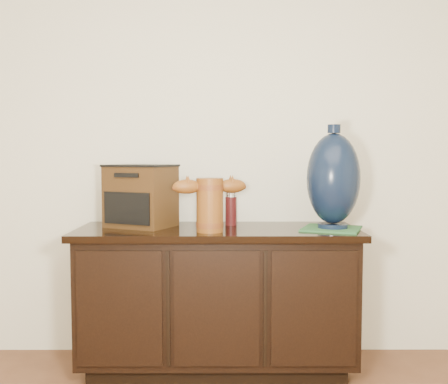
{
  "coord_description": "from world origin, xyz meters",
  "views": [
    {
      "loc": [
        0.03,
        -0.49,
        1.13
      ],
      "look_at": [
        0.04,
        2.18,
        0.95
      ],
      "focal_mm": 42.0,
      "sensor_mm": 36.0,
      "label": 1
    }
  ],
  "objects_px": {
    "sideboard": "(217,297)",
    "spray_can": "(231,209)",
    "tv_radio": "(141,196)",
    "lamp_base": "(333,179)",
    "terracotta_vessel": "(210,202)"
  },
  "relations": [
    {
      "from": "sideboard",
      "to": "spray_can",
      "type": "relative_size",
      "value": 8.08
    },
    {
      "from": "tv_radio",
      "to": "lamp_base",
      "type": "bearing_deg",
      "value": 18.36
    },
    {
      "from": "spray_can",
      "to": "tv_radio",
      "type": "bearing_deg",
      "value": -173.42
    },
    {
      "from": "terracotta_vessel",
      "to": "spray_can",
      "type": "distance_m",
      "value": 0.28
    },
    {
      "from": "tv_radio",
      "to": "spray_can",
      "type": "relative_size",
      "value": 2.28
    },
    {
      "from": "terracotta_vessel",
      "to": "tv_radio",
      "type": "height_order",
      "value": "tv_radio"
    },
    {
      "from": "sideboard",
      "to": "spray_can",
      "type": "distance_m",
      "value": 0.48
    },
    {
      "from": "terracotta_vessel",
      "to": "tv_radio",
      "type": "xyz_separation_m",
      "value": [
        -0.37,
        0.19,
        0.01
      ]
    },
    {
      "from": "terracotta_vessel",
      "to": "spray_can",
      "type": "bearing_deg",
      "value": 51.56
    },
    {
      "from": "tv_radio",
      "to": "sideboard",
      "type": "bearing_deg",
      "value": 15.77
    },
    {
      "from": "sideboard",
      "to": "spray_can",
      "type": "xyz_separation_m",
      "value": [
        0.07,
        0.12,
        0.46
      ]
    },
    {
      "from": "tv_radio",
      "to": "lamp_base",
      "type": "relative_size",
      "value": 0.78
    },
    {
      "from": "spray_can",
      "to": "sideboard",
      "type": "bearing_deg",
      "value": -121.75
    },
    {
      "from": "sideboard",
      "to": "lamp_base",
      "type": "bearing_deg",
      "value": -4.5
    },
    {
      "from": "tv_radio",
      "to": "terracotta_vessel",
      "type": "bearing_deg",
      "value": -2.66
    }
  ]
}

